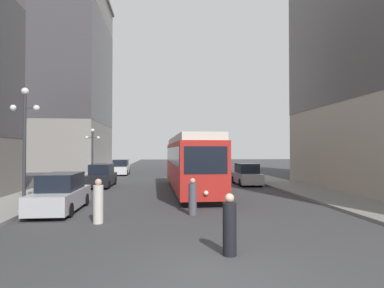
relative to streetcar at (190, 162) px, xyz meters
The scene contains 15 objects.
ground_plane 15.87m from the streetcar, 93.03° to the right, with size 200.00×200.00×0.00m, color #38383A.
sidewalk_left 26.28m from the streetcar, 112.06° to the left, with size 3.32×120.00×0.15m, color gray.
sidewalk_right 25.71m from the streetcar, 71.39° to the left, with size 3.32×120.00×0.15m, color gray.
streetcar is the anchor object (origin of this frame).
transit_bus 19.77m from the streetcar, 81.65° to the left, with size 3.03×12.41×3.45m.
parked_car_left_near 7.89m from the streetcar, 152.02° to the left, with size 1.94×4.97×1.82m.
parked_car_left_mid 18.12m from the streetcar, 112.38° to the left, with size 1.94×4.80×1.82m.
parked_car_right_far 6.64m from the streetcar, 36.84° to the left, with size 1.93×4.47×1.82m.
parked_car_left_far 10.01m from the streetcar, 133.88° to the right, with size 1.89×4.93×1.82m.
pedestrian_crossing_near 11.08m from the streetcar, 114.61° to the right, with size 0.40×0.40×1.79m.
pedestrian_crossing_far 14.50m from the streetcar, 90.66° to the right, with size 0.39×0.39×1.72m.
pedestrian_on_sidewalk 8.76m from the streetcar, 94.24° to the right, with size 0.37×0.37×1.67m.
lamp_post_left_near 11.17m from the streetcar, 142.86° to the right, with size 1.41×0.36×5.88m.
lamp_post_left_far 12.98m from the streetcar, 132.86° to the left, with size 1.41×0.36×4.93m.
building_left_corner 38.65m from the streetcar, 120.31° to the left, with size 14.29×19.69×29.55m.
Camera 1 is at (-1.25, -7.75, 2.92)m, focal length 30.60 mm.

